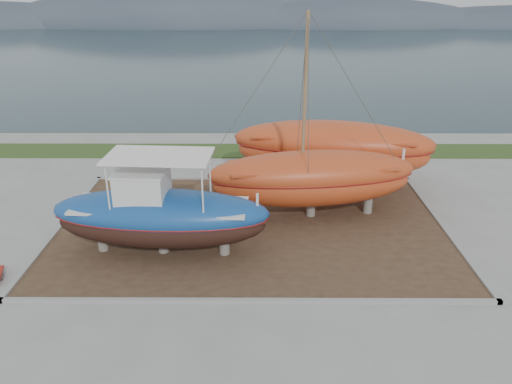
# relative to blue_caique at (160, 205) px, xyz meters

# --- Properties ---
(ground) EXTENTS (140.00, 140.00, 0.00)m
(ground) POSITION_rel_blue_caique_xyz_m (3.76, -1.54, -2.26)
(ground) COLOR gray
(ground) RESTS_ON ground
(dirt_patch) EXTENTS (18.00, 12.00, 0.06)m
(dirt_patch) POSITION_rel_blue_caique_xyz_m (3.76, 2.46, -2.23)
(dirt_patch) COLOR #422D1E
(dirt_patch) RESTS_ON ground
(curb_frame) EXTENTS (18.60, 12.60, 0.15)m
(curb_frame) POSITION_rel_blue_caique_xyz_m (3.76, 2.46, -2.19)
(curb_frame) COLOR gray
(curb_frame) RESTS_ON ground
(grass_strip) EXTENTS (44.00, 3.00, 0.08)m
(grass_strip) POSITION_rel_blue_caique_xyz_m (3.76, 13.96, -2.22)
(grass_strip) COLOR #284219
(grass_strip) RESTS_ON ground
(sea) EXTENTS (260.00, 100.00, 0.04)m
(sea) POSITION_rel_blue_caique_xyz_m (3.76, 68.46, -2.26)
(sea) COLOR #1C3238
(sea) RESTS_ON ground
(mountain_ridge) EXTENTS (200.00, 36.00, 20.00)m
(mountain_ridge) POSITION_rel_blue_caique_xyz_m (3.76, 123.46, -2.26)
(mountain_ridge) COLOR #333D49
(mountain_ridge) RESTS_ON ground
(blue_caique) EXTENTS (9.30, 3.37, 4.40)m
(blue_caique) POSITION_rel_blue_caique_xyz_m (0.00, 0.00, 0.00)
(blue_caique) COLOR #16478D
(blue_caique) RESTS_ON dirt_patch
(white_dinghy) EXTENTS (4.32, 2.65, 1.22)m
(white_dinghy) POSITION_rel_blue_caique_xyz_m (-1.84, 3.21, -1.59)
(white_dinghy) COLOR silver
(white_dinghy) RESTS_ON dirt_patch
(orange_sailboat) EXTENTS (10.40, 4.19, 9.65)m
(orange_sailboat) POSITION_rel_blue_caique_xyz_m (6.69, 3.65, 2.62)
(orange_sailboat) COLOR #B3401B
(orange_sailboat) RESTS_ON dirt_patch
(orange_bare_hull) EXTENTS (11.46, 5.05, 3.63)m
(orange_bare_hull) POSITION_rel_blue_caique_xyz_m (8.20, 7.65, -0.39)
(orange_bare_hull) COLOR #B3401B
(orange_bare_hull) RESTS_ON dirt_patch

